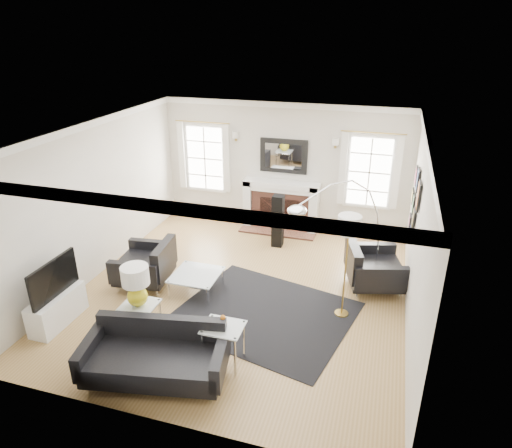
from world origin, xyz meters
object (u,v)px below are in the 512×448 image
(sofa, at_px, (156,356))
(armchair_left, at_px, (147,265))
(armchair_right, at_px, (371,269))
(fireplace, at_px, (281,206))
(gourd_lamp, at_px, (136,283))
(arc_floor_lamp, at_px, (340,233))
(coffee_table, at_px, (196,276))

(sofa, bearing_deg, armchair_left, 121.59)
(sofa, bearing_deg, armchair_right, 50.38)
(fireplace, xyz_separation_m, gourd_lamp, (-1.03, -4.43, 0.38))
(sofa, height_order, armchair_right, armchair_right)
(arc_floor_lamp, bearing_deg, fireplace, 123.16)
(fireplace, relative_size, armchair_left, 1.54)
(fireplace, xyz_separation_m, sofa, (-0.41, -5.11, -0.21))
(coffee_table, bearing_deg, sofa, -80.72)
(sofa, relative_size, arc_floor_lamp, 0.93)
(armchair_right, relative_size, gourd_lamp, 1.92)
(armchair_left, xyz_separation_m, arc_floor_lamp, (3.25, 0.63, 0.77))
(gourd_lamp, height_order, arc_floor_lamp, arc_floor_lamp)
(gourd_lamp, bearing_deg, fireplace, 76.85)
(coffee_table, distance_m, arc_floor_lamp, 2.54)
(armchair_right, bearing_deg, gourd_lamp, -143.03)
(gourd_lamp, bearing_deg, sofa, -47.34)
(armchair_left, xyz_separation_m, coffee_table, (0.93, 0.00, -0.06))
(armchair_left, distance_m, armchair_right, 3.94)
(fireplace, distance_m, arc_floor_lamp, 2.95)
(fireplace, bearing_deg, coffee_table, -103.72)
(fireplace, height_order, arc_floor_lamp, arc_floor_lamp)
(armchair_left, bearing_deg, fireplace, 61.24)
(armchair_left, distance_m, coffee_table, 0.93)
(coffee_table, distance_m, gourd_lamp, 1.53)
(sofa, bearing_deg, coffee_table, 99.28)
(coffee_table, relative_size, gourd_lamp, 1.25)
(sofa, bearing_deg, arc_floor_lamp, 53.64)
(armchair_left, height_order, gourd_lamp, gourd_lamp)
(sofa, distance_m, armchair_left, 2.42)
(fireplace, bearing_deg, arc_floor_lamp, -56.84)
(armchair_left, bearing_deg, arc_floor_lamp, 11.02)
(gourd_lamp, bearing_deg, armchair_left, 114.85)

